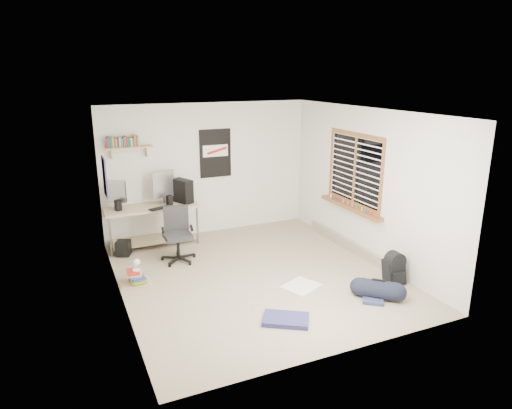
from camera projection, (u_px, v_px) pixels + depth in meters
name	position (u px, v px, depth m)	size (l,w,h in m)	color
floor	(256.00, 276.00, 7.07)	(4.00, 4.50, 0.01)	gray
ceiling	(256.00, 111.00, 6.37)	(4.00, 4.50, 0.01)	white
back_wall	(208.00, 169.00, 8.70)	(4.00, 0.01, 2.50)	silver
left_wall	(115.00, 214.00, 5.94)	(0.01, 4.50, 2.50)	silver
right_wall	(367.00, 185.00, 7.51)	(0.01, 4.50, 2.50)	silver
desk	(152.00, 225.00, 8.26)	(1.64, 0.72, 0.75)	tan
monitor_left	(117.00, 198.00, 7.88)	(0.36, 0.09, 0.40)	#97989B
monitor_right	(163.00, 190.00, 8.18)	(0.44, 0.11, 0.49)	#A3A3A8
pc_tower	(183.00, 191.00, 8.28)	(0.19, 0.40, 0.42)	black
keyboard	(160.00, 208.00, 7.93)	(0.39, 0.14, 0.02)	black
speaker_left	(118.00, 205.00, 7.80)	(0.09, 0.09, 0.19)	black
speaker_right	(169.00, 200.00, 8.12)	(0.09, 0.09, 0.18)	black
office_chair	(177.00, 233.00, 7.49)	(0.60, 0.60, 0.91)	#272629
wall_shelf	(129.00, 147.00, 7.89)	(0.80, 0.22, 0.24)	tan
poster_back_wall	(215.00, 153.00, 8.66)	(0.62, 0.03, 0.92)	black
poster_left_wall	(105.00, 177.00, 6.94)	(0.02, 0.42, 0.60)	navy
window	(354.00, 170.00, 7.69)	(0.10, 1.50, 1.26)	brown
baseboard_heater	(350.00, 245.00, 8.07)	(0.08, 2.50, 0.18)	#B7B2A8
backpack	(394.00, 271.00, 6.74)	(0.30, 0.24, 0.40)	black
duffel_bag	(378.00, 289.00, 6.32)	(0.26, 0.26, 0.52)	black
tshirt	(301.00, 287.00, 6.65)	(0.50, 0.42, 0.04)	silver
jeans_a	(286.00, 319.00, 5.75)	(0.57, 0.36, 0.06)	navy
jeans_b	(373.00, 298.00, 6.31)	(0.37, 0.28, 0.05)	navy
book_stack	(135.00, 274.00, 6.77)	(0.48, 0.40, 0.33)	olive
desk_lamp	(136.00, 260.00, 6.69)	(0.11, 0.19, 0.19)	silver
subwoofer	(123.00, 248.00, 7.80)	(0.22, 0.22, 0.25)	black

